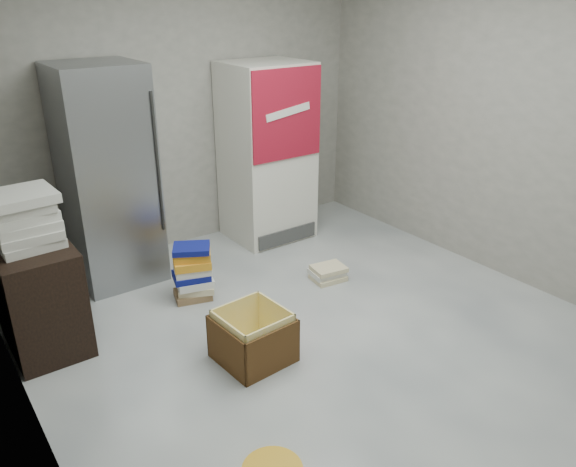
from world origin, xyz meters
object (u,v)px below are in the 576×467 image
(coke_cooler, at_px, (267,153))
(cardboard_box, at_px, (253,340))
(wood_shelf, at_px, (39,295))
(phonebook_stack_main, at_px, (193,272))
(steel_fridge, at_px, (107,177))

(coke_cooler, relative_size, cardboard_box, 3.59)
(coke_cooler, bearing_deg, cardboard_box, -126.65)
(wood_shelf, relative_size, phonebook_stack_main, 1.64)
(wood_shelf, xyz_separation_m, phonebook_stack_main, (1.20, -0.05, -0.16))
(coke_cooler, xyz_separation_m, cardboard_box, (-1.34, -1.80, -0.75))
(steel_fridge, bearing_deg, coke_cooler, -0.18)
(wood_shelf, distance_m, cardboard_box, 1.59)
(steel_fridge, relative_size, coke_cooler, 1.06)
(coke_cooler, bearing_deg, phonebook_stack_main, -148.92)
(steel_fridge, xyz_separation_m, wood_shelf, (-0.83, -0.73, -0.55))
(coke_cooler, bearing_deg, steel_fridge, 179.82)
(cardboard_box, bearing_deg, wood_shelf, 132.71)
(coke_cooler, relative_size, wood_shelf, 2.25)
(steel_fridge, height_order, cardboard_box, steel_fridge)
(cardboard_box, bearing_deg, steel_fridge, 95.76)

